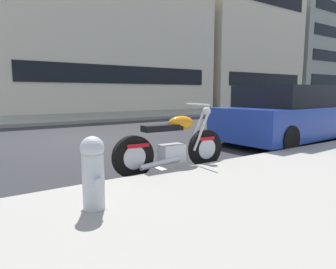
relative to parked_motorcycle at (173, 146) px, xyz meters
The scene contains 10 objects.
ground_plane 4.24m from the parked_motorcycle, 90.74° to the left, with size 260.00×260.00×0.00m, color #28282B.
sidewalk_far_curb 16.32m from the parked_motorcycle, 42.92° to the left, with size 120.00×5.00×0.14m, color gray.
parking_stall_stripe 0.62m from the parked_motorcycle, 97.21° to the left, with size 0.12×2.20×0.01m, color silver.
parked_motorcycle is the anchor object (origin of this frame).
parked_car_mid_block 4.26m from the parked_motorcycle, 10.40° to the left, with size 4.13×2.10×1.49m.
car_opposite_curb 18.43m from the parked_motorcycle, 25.35° to the left, with size 4.58×2.01×1.43m.
fire_hydrant 2.13m from the parked_motorcycle, 147.31° to the right, with size 0.24×0.36×0.75m.
townhouse_mid_block 20.32m from the parked_motorcycle, 73.15° to the left, with size 15.06×10.92×11.07m.
townhouse_near_left 27.40m from the parked_motorcycle, 43.42° to the left, with size 11.01×10.26×11.13m.
townhouse_far_uphill 36.34m from the parked_motorcycle, 29.42° to the left, with size 11.10×8.54×12.11m.
Camera 1 is at (-2.77, -8.22, 1.31)m, focal length 32.13 mm.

